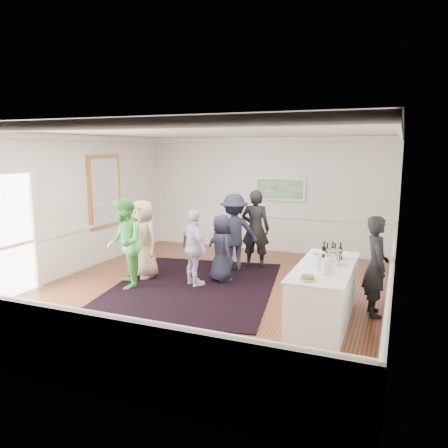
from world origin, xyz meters
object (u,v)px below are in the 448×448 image
at_px(nut_bowl, 307,278).
at_px(guest_navy, 221,248).
at_px(guest_green, 124,243).
at_px(guest_tan, 143,239).
at_px(guest_dark_b, 255,229).
at_px(guest_lilac, 194,248).
at_px(ice_bucket, 333,257).
at_px(bartender, 376,266).
at_px(guest_dark_a, 234,233).
at_px(serving_table, 324,293).

bearing_deg(nut_bowl, guest_navy, 134.81).
xyz_separation_m(guest_green, nut_bowl, (4.05, -1.21, 0.05)).
xyz_separation_m(guest_tan, nut_bowl, (4.09, -1.98, 0.12)).
bearing_deg(guest_dark_b, nut_bowl, 110.21).
bearing_deg(guest_tan, guest_lilac, 11.97).
xyz_separation_m(guest_lilac, ice_bucket, (2.98, -0.76, 0.26)).
xyz_separation_m(guest_tan, guest_dark_b, (2.06, 1.77, 0.07)).
bearing_deg(guest_green, guest_dark_b, 106.01).
bearing_deg(bartender, guest_dark_a, 45.64).
height_order(guest_green, guest_lilac, guest_green).
bearing_deg(guest_dark_a, ice_bucket, 110.20).
bearing_deg(guest_dark_b, guest_green, 43.08).
relative_size(guest_green, guest_dark_a, 1.04).
distance_m(guest_green, guest_dark_b, 3.24).
bearing_deg(guest_green, nut_bowl, 37.96).
height_order(guest_dark_a, nut_bowl, guest_dark_a).
bearing_deg(guest_dark_a, guest_tan, 8.23).
height_order(serving_table, bartender, bartender).
relative_size(guest_lilac, guest_dark_a, 0.89).
relative_size(bartender, nut_bowl, 7.44).
xyz_separation_m(guest_navy, ice_bucket, (2.57, -1.28, 0.34)).
height_order(guest_green, nut_bowl, guest_green).
distance_m(bartender, nut_bowl, 1.79).
height_order(serving_table, guest_dark_b, guest_dark_b).
distance_m(bartender, guest_tan, 4.98).
height_order(guest_green, guest_navy, guest_green).
bearing_deg(serving_table, guest_dark_a, 137.05).
bearing_deg(guest_lilac, guest_dark_a, -68.33).
bearing_deg(serving_table, bartender, 38.36).
bearing_deg(nut_bowl, guest_tan, 154.24).
xyz_separation_m(guest_green, guest_dark_a, (1.64, 2.08, -0.03)).
distance_m(serving_table, guest_lilac, 3.03).
relative_size(bartender, guest_lilac, 1.08).
relative_size(guest_dark_a, ice_bucket, 7.03).
relative_size(guest_lilac, guest_dark_b, 0.85).
height_order(bartender, guest_green, guest_green).
bearing_deg(guest_tan, ice_bucket, 5.60).
bearing_deg(nut_bowl, guest_lilac, 146.14).
bearing_deg(serving_table, guest_lilac, 162.46).
bearing_deg(ice_bucket, guest_tan, 168.46).
bearing_deg(bartender, guest_tan, 68.65).
xyz_separation_m(bartender, guest_lilac, (-3.64, 0.30, -0.06)).
relative_size(guest_tan, guest_lilac, 1.08).
bearing_deg(guest_green, guest_navy, 89.07).
bearing_deg(guest_navy, guest_tan, 54.25).
distance_m(serving_table, ice_bucket, 0.62).
relative_size(guest_green, guest_navy, 1.29).
xyz_separation_m(serving_table, guest_green, (-4.15, 0.27, 0.47)).
height_order(guest_lilac, guest_dark_a, guest_dark_a).
bearing_deg(guest_dark_a, guest_dark_b, -160.40).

